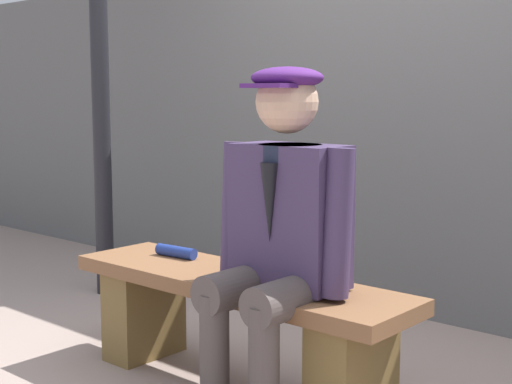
# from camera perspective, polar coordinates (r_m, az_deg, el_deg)

# --- Properties ---
(bench) EXTENTS (1.56, 0.42, 0.48)m
(bench) POSITION_cam_1_polar(r_m,az_deg,el_deg) (3.05, -1.62, -9.50)
(bench) COLOR brown
(bench) RESTS_ON ground
(seated_man) EXTENTS (0.60, 0.59, 1.31)m
(seated_man) POSITION_cam_1_polar(r_m,az_deg,el_deg) (2.72, 1.78, -2.49)
(seated_man) COLOR #413154
(seated_man) RESTS_ON ground
(rolled_magazine) EXTENTS (0.22, 0.07, 0.05)m
(rolled_magazine) POSITION_cam_1_polar(r_m,az_deg,el_deg) (3.33, -6.23, -4.62)
(rolled_magazine) COLOR navy
(rolled_magazine) RESTS_ON bench
(stadium_wall) EXTENTS (12.00, 0.24, 1.99)m
(stadium_wall) POSITION_cam_1_polar(r_m,az_deg,el_deg) (4.12, 12.41, 4.49)
(stadium_wall) COLOR #5F5F5E
(stadium_wall) RESTS_ON ground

